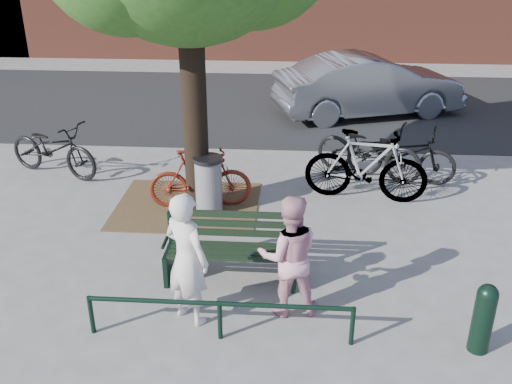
# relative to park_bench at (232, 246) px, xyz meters

# --- Properties ---
(ground) EXTENTS (90.00, 90.00, 0.00)m
(ground) POSITION_rel_park_bench_xyz_m (0.00, -0.08, -0.48)
(ground) COLOR gray
(ground) RESTS_ON ground
(dirt_pit) EXTENTS (2.40, 2.00, 0.02)m
(dirt_pit) POSITION_rel_park_bench_xyz_m (-1.00, 2.12, -0.47)
(dirt_pit) COLOR brown
(dirt_pit) RESTS_ON ground
(road) EXTENTS (40.00, 7.00, 0.01)m
(road) POSITION_rel_park_bench_xyz_m (0.00, 8.42, -0.47)
(road) COLOR black
(road) RESTS_ON ground
(park_bench) EXTENTS (1.74, 0.54, 0.97)m
(park_bench) POSITION_rel_park_bench_xyz_m (0.00, 0.00, 0.00)
(park_bench) COLOR black
(park_bench) RESTS_ON ground
(guard_railing) EXTENTS (3.06, 0.06, 0.51)m
(guard_railing) POSITION_rel_park_bench_xyz_m (0.00, -1.28, -0.08)
(guard_railing) COLOR black
(guard_railing) RESTS_ON ground
(person_left) EXTENTS (0.73, 0.67, 1.67)m
(person_left) POSITION_rel_park_bench_xyz_m (-0.41, -0.93, 0.36)
(person_left) COLOR silver
(person_left) RESTS_ON ground
(person_right) EXTENTS (0.83, 0.69, 1.56)m
(person_right) POSITION_rel_park_bench_xyz_m (0.76, -0.68, 0.30)
(person_right) COLOR #CF8E9E
(person_right) RESTS_ON ground
(bollard) EXTENTS (0.23, 0.23, 0.86)m
(bollard) POSITION_rel_park_bench_xyz_m (2.91, -1.27, -0.02)
(bollard) COLOR black
(bollard) RESTS_ON ground
(litter_bin) EXTENTS (0.48, 0.48, 0.98)m
(litter_bin) POSITION_rel_park_bench_xyz_m (-0.59, 1.92, 0.02)
(litter_bin) COLOR gray
(litter_bin) RESTS_ON ground
(bicycle_a) EXTENTS (2.14, 1.39, 1.06)m
(bicycle_a) POSITION_rel_park_bench_xyz_m (-3.76, 3.32, 0.05)
(bicycle_a) COLOR black
(bicycle_a) RESTS_ON ground
(bicycle_b) EXTENTS (1.77, 0.73, 1.03)m
(bicycle_b) POSITION_rel_park_bench_xyz_m (-0.76, 2.12, 0.04)
(bicycle_b) COLOR #5B180D
(bicycle_b) RESTS_ON ground
(bicycle_c) EXTENTS (2.16, 1.54, 1.08)m
(bicycle_c) POSITION_rel_park_bench_xyz_m (2.20, 3.67, 0.06)
(bicycle_c) COLOR black
(bicycle_c) RESTS_ON ground
(bicycle_d) EXTENTS (2.16, 0.90, 1.26)m
(bicycle_d) POSITION_rel_park_bench_xyz_m (2.03, 2.62, 0.15)
(bicycle_d) COLOR gray
(bicycle_d) RESTS_ON ground
(bicycle_e) EXTENTS (2.12, 1.25, 1.05)m
(bicycle_e) POSITION_rel_park_bench_xyz_m (2.78, 3.53, 0.05)
(bicycle_e) COLOR black
(bicycle_e) RESTS_ON ground
(parked_car) EXTENTS (4.90, 3.00, 1.53)m
(parked_car) POSITION_rel_park_bench_xyz_m (2.61, 7.63, 0.28)
(parked_car) COLOR slate
(parked_car) RESTS_ON ground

